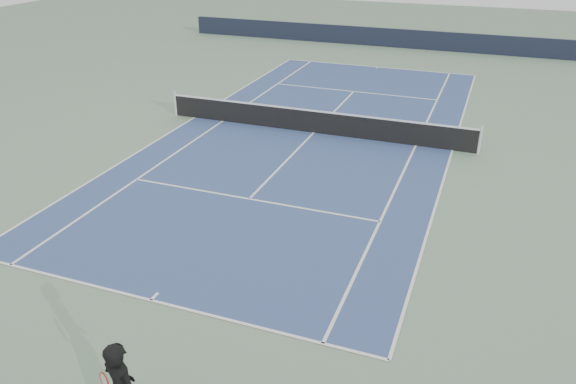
% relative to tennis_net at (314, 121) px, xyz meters
% --- Properties ---
extents(ground, '(80.00, 80.00, 0.00)m').
position_rel_tennis_net_xyz_m(ground, '(0.00, 0.00, -0.50)').
color(ground, slate).
extents(court_surface, '(10.97, 23.77, 0.01)m').
position_rel_tennis_net_xyz_m(court_surface, '(0.00, 0.00, -0.50)').
color(court_surface, '#334978').
rests_on(court_surface, ground).
extents(tennis_net, '(12.90, 0.10, 1.07)m').
position_rel_tennis_net_xyz_m(tennis_net, '(0.00, 0.00, 0.00)').
color(tennis_net, silver).
rests_on(tennis_net, ground).
extents(windscreen_far, '(30.00, 0.25, 1.20)m').
position_rel_tennis_net_xyz_m(windscreen_far, '(0.00, 17.88, 0.10)').
color(windscreen_far, black).
rests_on(windscreen_far, ground).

